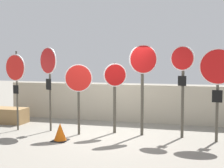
{
  "coord_description": "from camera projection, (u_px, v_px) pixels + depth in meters",
  "views": [
    {
      "loc": [
        2.38,
        -8.43,
        2.14
      ],
      "look_at": [
        0.05,
        0.0,
        1.47
      ],
      "focal_mm": 50.0,
      "sensor_mm": 36.0,
      "label": 1
    }
  ],
  "objects": [
    {
      "name": "stop_sign_6",
      "position": [
        218.0,
        76.0,
        8.0
      ],
      "size": [
        0.93,
        0.19,
        2.44
      ],
      "rotation": [
        0.0,
        0.0,
        -0.14
      ],
      "color": "#474238",
      "rests_on": "ground"
    },
    {
      "name": "stop_sign_5",
      "position": [
        182.0,
        74.0,
        8.47
      ],
      "size": [
        0.65,
        0.24,
        2.53
      ],
      "rotation": [
        0.0,
        0.0,
        -0.32
      ],
      "color": "#474238",
      "rests_on": "ground"
    },
    {
      "name": "ground_plane",
      "position": [
        110.0,
        135.0,
        8.9
      ],
      "size": [
        40.0,
        40.0,
        0.0
      ],
      "primitive_type": "plane",
      "color": "gray"
    },
    {
      "name": "stop_sign_2",
      "position": [
        79.0,
        84.0,
        8.84
      ],
      "size": [
        0.74,
        0.31,
        2.03
      ],
      "rotation": [
        0.0,
        0.0,
        0.37
      ],
      "color": "#474238",
      "rests_on": "ground"
    },
    {
      "name": "stop_sign_3",
      "position": [
        115.0,
        85.0,
        9.06
      ],
      "size": [
        0.62,
        0.32,
        2.07
      ],
      "rotation": [
        0.0,
        0.0,
        0.46
      ],
      "color": "#474238",
      "rests_on": "ground"
    },
    {
      "name": "stop_sign_4",
      "position": [
        143.0,
        72.0,
        8.74
      ],
      "size": [
        0.73,
        0.42,
        2.58
      ],
      "rotation": [
        0.0,
        0.0,
        0.51
      ],
      "color": "#474238",
      "rests_on": "ground"
    },
    {
      "name": "traffic_cone_0",
      "position": [
        60.0,
        132.0,
        8.27
      ],
      "size": [
        0.4,
        0.4,
        0.48
      ],
      "color": "black",
      "rests_on": "ground"
    },
    {
      "name": "fence_back",
      "position": [
        126.0,
        103.0,
        10.81
      ],
      "size": [
        8.84,
        0.12,
        1.3
      ],
      "color": "#A89E89",
      "rests_on": "ground"
    },
    {
      "name": "storage_crate",
      "position": [
        9.0,
        115.0,
        10.63
      ],
      "size": [
        1.17,
        0.66,
        0.51
      ],
      "color": "olive",
      "rests_on": "ground"
    },
    {
      "name": "stop_sign_1",
      "position": [
        48.0,
        69.0,
        9.3
      ],
      "size": [
        0.72,
        0.41,
        2.53
      ],
      "rotation": [
        0.0,
        0.0,
        -0.5
      ],
      "color": "#474238",
      "rests_on": "ground"
    },
    {
      "name": "stop_sign_0",
      "position": [
        15.0,
        73.0,
        9.4
      ],
      "size": [
        0.79,
        0.25,
        2.41
      ],
      "rotation": [
        0.0,
        0.0,
        -0.27
      ],
      "color": "#474238",
      "rests_on": "ground"
    }
  ]
}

